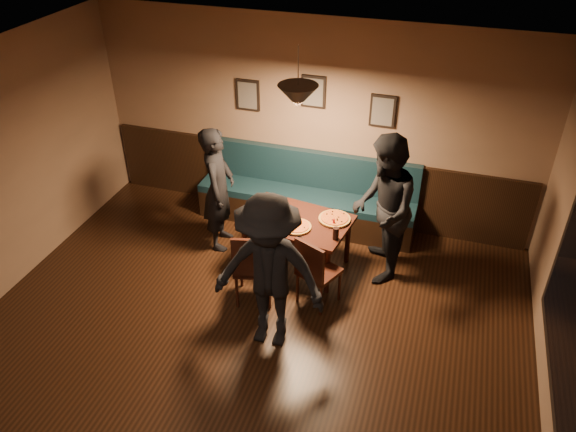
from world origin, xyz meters
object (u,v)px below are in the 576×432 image
Objects in this scene: diner_left at (218,189)px; diner_right at (383,210)px; tabasco_bottle at (334,222)px; chair_near_right at (319,270)px; soda_glass at (336,233)px; dining_table at (296,242)px; diner_front at (269,274)px; booth_bench at (306,193)px; chair_near_left at (254,264)px.

diner_left is 2.09m from diner_right.
diner_right is 0.60m from tabasco_bottle.
chair_near_right reaches higher than tabasco_bottle.
diner_right is 12.18× the size of soda_glass.
diner_front is at bearing -76.67° from dining_table.
dining_table is 0.73m from soda_glass.
diner_right is 1.04× the size of diner_front.
tabasco_bottle is (1.54, -0.14, -0.10)m from diner_left.
booth_bench is 3.08× the size of chair_near_left.
chair_near_left reaches higher than soda_glass.
chair_near_left is 0.58× the size of diner_left.
booth_bench is 1.46m from diner_right.
chair_near_right is at bearing 63.52° from diner_front.
diner_front is 15.85× the size of tabasco_bottle.
chair_near_right is 0.46m from soda_glass.
diner_front reaches higher than soda_glass.
chair_near_left is 0.54× the size of diner_front.
diner_right reaches higher than dining_table.
booth_bench is at bearing 135.72° from chair_near_right.
chair_near_right is 1.73m from diner_left.
tabasco_bottle is at bearing 8.06° from dining_table.
dining_table is 1.44m from diner_front.
booth_bench is 1.14m from tabasco_bottle.
booth_bench is 3.29× the size of chair_near_right.
chair_near_left is 1.08m from tabasco_bottle.
booth_bench is 1.67× the size of diner_front.
diner_left is at bearing 166.40° from soda_glass.
booth_bench is at bearing -135.91° from diner_right.
booth_bench is at bearing 71.50° from chair_near_left.
diner_right is at bearing 16.96° from dining_table.
dining_table is at bearing -108.12° from diner_left.
diner_left reaches higher than tabasco_bottle.
chair_near_left is 1.00m from soda_glass.
diner_right reaches higher than soda_glass.
diner_front is at bearing -83.58° from booth_bench.
soda_glass is at bearing -114.37° from diner_left.
diner_right is (1.15, -0.78, 0.43)m from booth_bench.
booth_bench is 2.36× the size of dining_table.
dining_table is 0.61m from tabasco_bottle.
tabasco_bottle is (0.61, -0.93, 0.24)m from booth_bench.
diner_right is (1.01, 0.15, 0.59)m from dining_table.
diner_front is (0.25, -2.25, 0.40)m from booth_bench.
diner_front is at bearing -112.21° from soda_glass.
chair_near_right reaches higher than soda_glass.
chair_near_left reaches higher than tabasco_bottle.
chair_near_right is 1.04m from diner_right.
diner_front reaches higher than tabasco_bottle.
diner_front is 1.17m from soda_glass.
tabasco_bottle is (0.02, 0.58, 0.28)m from chair_near_right.
diner_right is 16.41× the size of tabasco_bottle.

